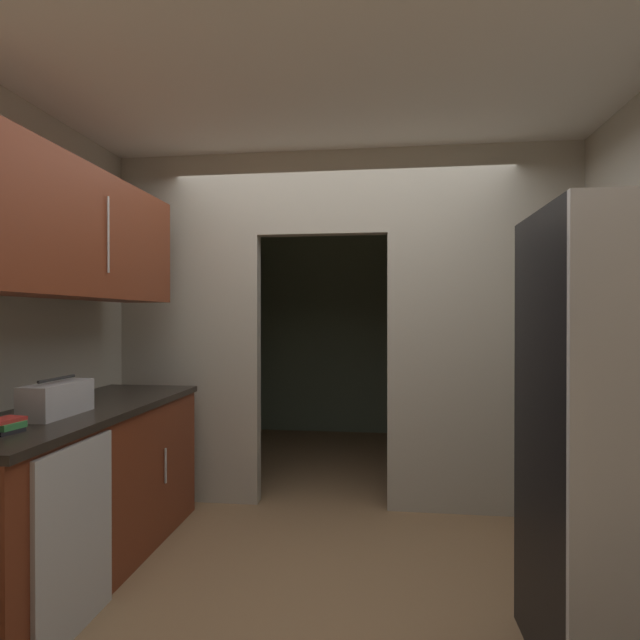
% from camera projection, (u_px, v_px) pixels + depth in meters
% --- Properties ---
extents(ground, '(20.00, 20.00, 0.00)m').
position_uv_depth(ground, '(319.00, 605.00, 2.48)').
color(ground, brown).
extents(kitchen_overhead_slab, '(3.82, 6.62, 0.06)m').
position_uv_depth(kitchen_overhead_slab, '(328.00, 94.00, 2.85)').
color(kitchen_overhead_slab, silver).
extents(kitchen_partition, '(3.42, 0.12, 2.66)m').
position_uv_depth(kitchen_partition, '(346.00, 318.00, 3.76)').
color(kitchen_partition, '#ADA899').
rests_on(kitchen_partition, ground).
extents(adjoining_room_shell, '(3.42, 2.53, 2.66)m').
position_uv_depth(adjoining_room_shell, '(354.00, 325.00, 5.50)').
color(adjoining_room_shell, slate).
rests_on(adjoining_room_shell, ground).
extents(refrigerator, '(0.76, 0.73, 1.85)m').
position_uv_depth(refrigerator, '(639.00, 443.00, 1.98)').
color(refrigerator, black).
rests_on(refrigerator, ground).
extents(lower_cabinet_run, '(0.67, 1.87, 0.91)m').
position_uv_depth(lower_cabinet_run, '(78.00, 489.00, 2.80)').
color(lower_cabinet_run, maroon).
rests_on(lower_cabinet_run, ground).
extents(dishwasher, '(0.02, 0.56, 0.85)m').
position_uv_depth(dishwasher, '(76.00, 539.00, 2.24)').
color(dishwasher, '#B7BABC').
rests_on(dishwasher, ground).
extents(upper_cabinet_counterside, '(0.36, 1.69, 0.70)m').
position_uv_depth(upper_cabinet_counterside, '(78.00, 235.00, 2.79)').
color(upper_cabinet_counterside, maroon).
extents(boombox, '(0.17, 0.40, 0.20)m').
position_uv_depth(boombox, '(57.00, 399.00, 2.57)').
color(boombox, '#B2B2B7').
rests_on(boombox, lower_cabinet_run).
extents(book_stack, '(0.14, 0.16, 0.06)m').
position_uv_depth(book_stack, '(4.00, 426.00, 2.19)').
color(book_stack, black).
rests_on(book_stack, lower_cabinet_run).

